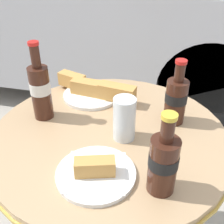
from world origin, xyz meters
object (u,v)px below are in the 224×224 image
Objects in this scene: drinking_glass at (124,121)px; lunch_plate_near at (94,90)px; bistro_table at (110,165)px; cola_bottle_right at (163,162)px; cola_bottle_center at (40,89)px; lunch_plate_far at (96,172)px; parked_car at (70,5)px; cola_bottle_left at (176,99)px.

lunch_plate_near is at bearing 126.18° from drinking_glass.
lunch_plate_near is (-0.11, 0.20, 0.17)m from bistro_table.
cola_bottle_right is 0.84× the size of cola_bottle_center.
bistro_table is 0.34m from cola_bottle_right.
lunch_plate_far is 0.05× the size of parked_car.
cola_bottle_center is 1.93× the size of drinking_glass.
cola_bottle_left is 0.19m from drinking_glass.
cola_bottle_right is 1.61× the size of drinking_glass.
lunch_plate_near is 1.55× the size of lunch_plate_far.
cola_bottle_center is at bearing 169.79° from drinking_glass.
lunch_plate_far is at bearing -121.34° from cola_bottle_left.
cola_bottle_right reaches higher than drinking_glass.
lunch_plate_far is (-0.04, -0.17, -0.05)m from drinking_glass.
parked_car is (-0.90, 1.95, -0.14)m from drinking_glass.
bistro_table is at bearing 132.25° from cola_bottle_right.
lunch_plate_far is at bearing -42.58° from cola_bottle_center.
parked_car reaches higher than drinking_glass.
parked_car reaches higher than lunch_plate_far.
parked_car reaches higher than cola_bottle_center.
bistro_table is 3.51× the size of cola_bottle_left.
cola_bottle_left reaches higher than bistro_table.
parked_car is at bearing 108.13° from cola_bottle_center.
lunch_plate_near is 1.89m from parked_car.
drinking_glass is at bearing -10.21° from cola_bottle_center.
lunch_plate_near is 0.08× the size of parked_car.
lunch_plate_near is at bearing 52.30° from cola_bottle_center.
bistro_table is 2.90× the size of cola_bottle_center.
cola_bottle_right is (0.17, -0.19, 0.22)m from bistro_table.
lunch_plate_near is at bearing 125.79° from cola_bottle_right.
bistro_table is 0.34m from cola_bottle_center.
bistro_table is at bearing 93.10° from lunch_plate_far.
lunch_plate_far is at bearing -67.82° from parked_car.
cola_bottle_center is (-0.23, 0.04, 0.24)m from bistro_table.
bistro_table is at bearing -150.75° from cola_bottle_left.
parked_car is at bearing 113.30° from lunch_plate_near.
parked_car is (-1.03, 2.12, -0.16)m from cola_bottle_right.
lunch_plate_far reaches higher than bistro_table.
lunch_plate_near is at bearing 118.41° from bistro_table.
drinking_glass reaches higher than bistro_table.
drinking_glass is (-0.12, 0.17, -0.02)m from cola_bottle_right.
lunch_plate_near is at bearing -66.70° from parked_car.
cola_bottle_left is 0.31m from lunch_plate_near.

